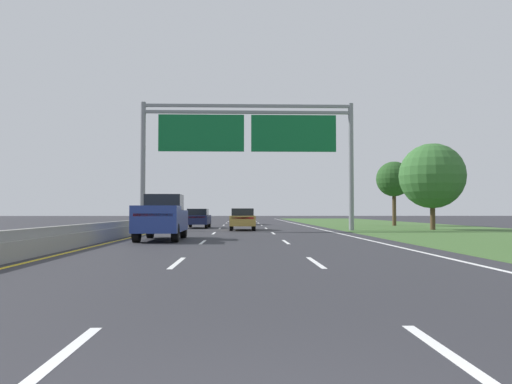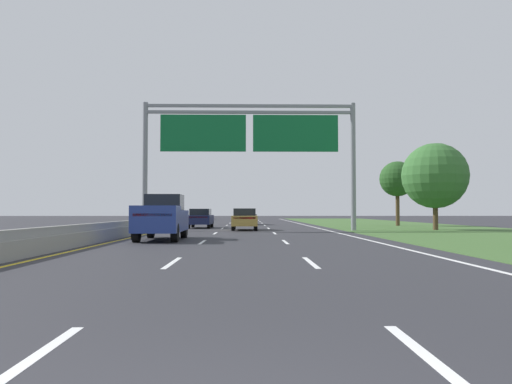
{
  "view_description": "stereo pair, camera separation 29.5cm",
  "coord_description": "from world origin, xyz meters",
  "px_view_note": "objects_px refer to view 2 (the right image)",
  "views": [
    {
      "loc": [
        -0.15,
        -3.04,
        1.38
      ],
      "look_at": [
        0.57,
        21.41,
        2.31
      ],
      "focal_mm": 35.44,
      "sensor_mm": 36.0,
      "label": 1
    },
    {
      "loc": [
        0.15,
        -3.05,
        1.38
      ],
      "look_at": [
        0.57,
        21.41,
        2.31
      ],
      "focal_mm": 35.44,
      "sensor_mm": 36.0,
      "label": 2
    }
  ],
  "objects_px": {
    "car_navy_left_lane_sedan": "(201,218)",
    "roadside_tree_far": "(397,179)",
    "overhead_sign_gantry": "(249,139)",
    "roadside_tree_mid": "(435,176)",
    "car_gold_centre_lane_sedan": "(245,219)",
    "pickup_truck_blue": "(162,217)",
    "car_black_centre_lane_sedan": "(247,217)"
  },
  "relations": [
    {
      "from": "roadside_tree_far",
      "to": "roadside_tree_mid",
      "type": "bearing_deg",
      "value": -92.04
    },
    {
      "from": "roadside_tree_far",
      "to": "car_black_centre_lane_sedan",
      "type": "bearing_deg",
      "value": 161.21
    },
    {
      "from": "car_navy_left_lane_sedan",
      "to": "roadside_tree_far",
      "type": "distance_m",
      "value": 19.06
    },
    {
      "from": "roadside_tree_mid",
      "to": "pickup_truck_blue",
      "type": "bearing_deg",
      "value": -145.6
    },
    {
      "from": "car_gold_centre_lane_sedan",
      "to": "car_navy_left_lane_sedan",
      "type": "relative_size",
      "value": 1.0
    },
    {
      "from": "pickup_truck_blue",
      "to": "roadside_tree_far",
      "type": "xyz_separation_m",
      "value": [
        18.16,
        22.66,
        3.3
      ]
    },
    {
      "from": "car_gold_centre_lane_sedan",
      "to": "car_navy_left_lane_sedan",
      "type": "bearing_deg",
      "value": 38.12
    },
    {
      "from": "overhead_sign_gantry",
      "to": "car_black_centre_lane_sedan",
      "type": "relative_size",
      "value": 3.41
    },
    {
      "from": "car_gold_centre_lane_sedan",
      "to": "car_navy_left_lane_sedan",
      "type": "xyz_separation_m",
      "value": [
        -3.63,
        4.64,
        0.0
      ]
    },
    {
      "from": "pickup_truck_blue",
      "to": "car_black_centre_lane_sedan",
      "type": "bearing_deg",
      "value": -9.36
    },
    {
      "from": "overhead_sign_gantry",
      "to": "roadside_tree_far",
      "type": "bearing_deg",
      "value": 39.76
    },
    {
      "from": "car_gold_centre_lane_sedan",
      "to": "roadside_tree_mid",
      "type": "distance_m",
      "value": 14.25
    },
    {
      "from": "overhead_sign_gantry",
      "to": "car_navy_left_lane_sedan",
      "type": "bearing_deg",
      "value": 123.14
    },
    {
      "from": "pickup_truck_blue",
      "to": "roadside_tree_far",
      "type": "distance_m",
      "value": 29.23
    },
    {
      "from": "car_gold_centre_lane_sedan",
      "to": "pickup_truck_blue",
      "type": "bearing_deg",
      "value": 162.8
    },
    {
      "from": "pickup_truck_blue",
      "to": "car_navy_left_lane_sedan",
      "type": "bearing_deg",
      "value": -1.76
    },
    {
      "from": "roadside_tree_mid",
      "to": "car_black_centre_lane_sedan",
      "type": "bearing_deg",
      "value": 131.91
    },
    {
      "from": "car_black_centre_lane_sedan",
      "to": "car_navy_left_lane_sedan",
      "type": "bearing_deg",
      "value": 159.1
    },
    {
      "from": "car_gold_centre_lane_sedan",
      "to": "roadside_tree_mid",
      "type": "bearing_deg",
      "value": -91.39
    },
    {
      "from": "car_black_centre_lane_sedan",
      "to": "pickup_truck_blue",
      "type": "bearing_deg",
      "value": 171.05
    },
    {
      "from": "pickup_truck_blue",
      "to": "car_black_centre_lane_sedan",
      "type": "relative_size",
      "value": 1.23
    },
    {
      "from": "car_gold_centre_lane_sedan",
      "to": "car_navy_left_lane_sedan",
      "type": "distance_m",
      "value": 5.89
    },
    {
      "from": "car_black_centre_lane_sedan",
      "to": "roadside_tree_far",
      "type": "bearing_deg",
      "value": -109.26
    },
    {
      "from": "overhead_sign_gantry",
      "to": "roadside_tree_mid",
      "type": "bearing_deg",
      "value": 4.66
    },
    {
      "from": "overhead_sign_gantry",
      "to": "roadside_tree_mid",
      "type": "xyz_separation_m",
      "value": [
        13.55,
        1.11,
        -2.5
      ]
    },
    {
      "from": "pickup_truck_blue",
      "to": "roadside_tree_mid",
      "type": "xyz_separation_m",
      "value": [
        17.79,
        12.18,
        2.88
      ]
    },
    {
      "from": "roadside_tree_mid",
      "to": "roadside_tree_far",
      "type": "distance_m",
      "value": 10.5
    },
    {
      "from": "overhead_sign_gantry",
      "to": "car_gold_centre_lane_sedan",
      "type": "distance_m",
      "value": 5.84
    },
    {
      "from": "pickup_truck_blue",
      "to": "car_black_centre_lane_sedan",
      "type": "height_order",
      "value": "pickup_truck_blue"
    },
    {
      "from": "overhead_sign_gantry",
      "to": "car_gold_centre_lane_sedan",
      "type": "height_order",
      "value": "overhead_sign_gantry"
    },
    {
      "from": "car_gold_centre_lane_sedan",
      "to": "car_navy_left_lane_sedan",
      "type": "height_order",
      "value": "same"
    },
    {
      "from": "overhead_sign_gantry",
      "to": "car_navy_left_lane_sedan",
      "type": "relative_size",
      "value": 3.4
    }
  ]
}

